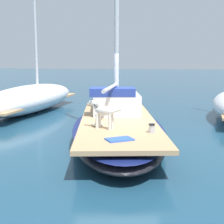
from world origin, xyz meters
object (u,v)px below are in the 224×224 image
object	(u,v)px
sailboat_main	(118,129)
moored_boat_port_side	(30,98)
deck_winch	(152,129)
coiled_rope	(97,125)
dog_white	(103,112)
deck_towel	(119,139)

from	to	relation	value
sailboat_main	moored_boat_port_side	xyz separation A→B (m)	(-4.58, 4.49, 0.27)
deck_winch	coiled_rope	world-z (taller)	deck_winch
sailboat_main	coiled_rope	xyz separation A→B (m)	(-0.37, -1.08, 0.35)
deck_winch	moored_boat_port_side	size ratio (longest dim) A/B	0.03
coiled_rope	moored_boat_port_side	bearing A→B (deg)	127.04
dog_white	deck_winch	bearing A→B (deg)	-11.89
sailboat_main	deck_winch	distance (m)	2.00
sailboat_main	deck_towel	distance (m)	2.51
sailboat_main	deck_towel	world-z (taller)	deck_towel
deck_winch	sailboat_main	bearing A→B (deg)	122.06
deck_towel	moored_boat_port_side	size ratio (longest dim) A/B	0.07
deck_winch	moored_boat_port_side	xyz separation A→B (m)	(-5.62, 6.15, -0.15)
coiled_rope	deck_towel	bearing A→B (deg)	-60.78
sailboat_main	coiled_rope	world-z (taller)	coiled_rope
dog_white	coiled_rope	xyz separation A→B (m)	(-0.22, 0.33, -0.40)
dog_white	sailboat_main	bearing A→B (deg)	83.65
sailboat_main	moored_boat_port_side	world-z (taller)	moored_boat_port_side
dog_white	deck_winch	xyz separation A→B (m)	(1.20, -0.25, -0.32)
moored_boat_port_side	sailboat_main	bearing A→B (deg)	-44.46
deck_towel	deck_winch	bearing A→B (deg)	50.98
deck_winch	moored_boat_port_side	world-z (taller)	moored_boat_port_side
dog_white	moored_boat_port_side	bearing A→B (deg)	126.84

